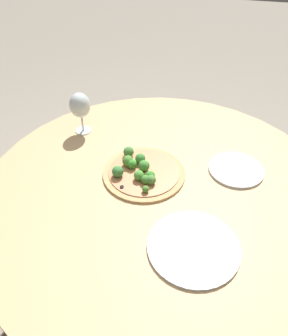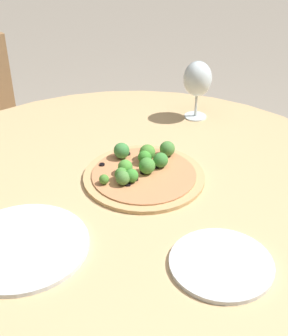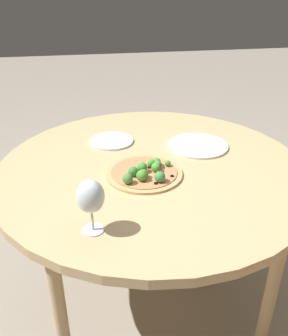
{
  "view_description": "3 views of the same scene",
  "coord_description": "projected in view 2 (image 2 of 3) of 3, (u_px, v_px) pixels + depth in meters",
  "views": [
    {
      "loc": [
        -0.84,
        -0.14,
        1.59
      ],
      "look_at": [
        0.05,
        0.07,
        0.8
      ],
      "focal_mm": 35.0,
      "sensor_mm": 36.0,
      "label": 1
    },
    {
      "loc": [
        -0.11,
        -0.91,
        1.42
      ],
      "look_at": [
        0.05,
        0.07,
        0.8
      ],
      "focal_mm": 50.0,
      "sensor_mm": 36.0,
      "label": 2
    },
    {
      "loc": [
        0.25,
        1.36,
        1.51
      ],
      "look_at": [
        0.05,
        0.07,
        0.8
      ],
      "focal_mm": 40.0,
      "sensor_mm": 36.0,
      "label": 3
    }
  ],
  "objects": [
    {
      "name": "plate_near",
      "position": [
        22.0,
        246.0,
        0.96
      ],
      "size": [
        0.28,
        0.28,
        0.01
      ],
      "color": "silver",
      "rests_on": "dining_table"
    },
    {
      "name": "dining_table",
      "position": [
        130.0,
        215.0,
        1.15
      ],
      "size": [
        1.3,
        1.3,
        0.77
      ],
      "color": "tan",
      "rests_on": "ground_plane"
    },
    {
      "name": "plate_far",
      "position": [
        221.0,
        264.0,
        0.92
      ],
      "size": [
        0.21,
        0.21,
        0.01
      ],
      "color": "silver",
      "rests_on": "dining_table"
    },
    {
      "name": "pizza",
      "position": [
        143.0,
        171.0,
        1.19
      ],
      "size": [
        0.31,
        0.31,
        0.06
      ],
      "color": "tan",
      "rests_on": "dining_table"
    },
    {
      "name": "wine_glass",
      "position": [
        198.0,
        80.0,
        1.42
      ],
      "size": [
        0.09,
        0.09,
        0.18
      ],
      "color": "silver",
      "rests_on": "dining_table"
    }
  ]
}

